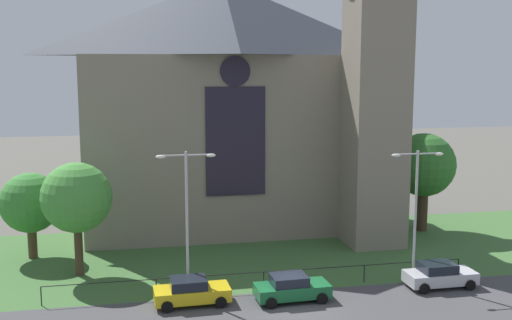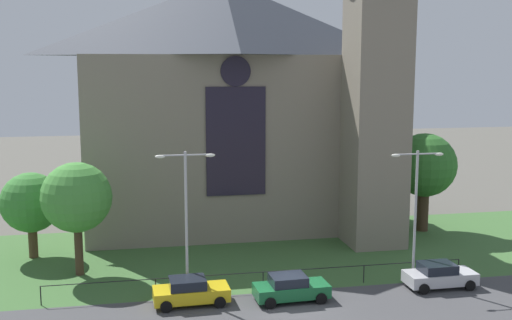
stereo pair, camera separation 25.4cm
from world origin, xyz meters
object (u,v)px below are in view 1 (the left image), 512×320
at_px(tree_left_far, 30,203).
at_px(streetlamp_far, 416,198).
at_px(parked_car_silver, 439,275).
at_px(streetlamp_near, 187,206).
at_px(tree_left_near, 76,198).
at_px(tree_right_far, 424,166).
at_px(church_building, 234,102).
at_px(parked_car_yellow, 191,291).
at_px(parked_car_green, 291,288).

bearing_deg(tree_left_far, streetlamp_far, -21.38).
bearing_deg(parked_car_silver, streetlamp_near, 173.98).
height_order(tree_left_far, tree_left_near, tree_left_near).
xyz_separation_m(tree_left_far, tree_right_far, (29.76, 1.47, 1.42)).
xyz_separation_m(tree_left_far, tree_left_near, (3.46, -4.36, 1.13)).
distance_m(tree_left_near, streetlamp_near, 8.17).
distance_m(church_building, tree_left_near, 16.56).
relative_size(church_building, parked_car_yellow, 6.11).
bearing_deg(tree_right_far, streetlamp_far, -118.45).
xyz_separation_m(tree_left_far, streetlamp_near, (9.91, -9.35, 1.48)).
xyz_separation_m(streetlamp_near, streetlamp_far, (13.98, 0.00, -0.17)).
bearing_deg(church_building, parked_car_yellow, -107.27).
distance_m(church_building, parked_car_green, 19.77).
bearing_deg(streetlamp_near, tree_left_near, 142.25).
bearing_deg(streetlamp_far, tree_left_near, 166.26).
height_order(church_building, tree_left_near, church_building).
bearing_deg(parked_car_yellow, streetlamp_near, 90.60).
relative_size(tree_left_near, streetlamp_near, 0.86).
xyz_separation_m(tree_right_far, streetlamp_far, (-5.86, -10.82, -0.11)).
height_order(tree_right_far, parked_car_yellow, tree_right_far).
distance_m(tree_left_far, streetlamp_near, 13.71).
height_order(church_building, streetlamp_near, church_building).
bearing_deg(parked_car_green, streetlamp_far, 10.03).
height_order(tree_right_far, parked_car_green, tree_right_far).
height_order(streetlamp_near, parked_car_green, streetlamp_near).
bearing_deg(parked_car_green, church_building, 88.75).
xyz_separation_m(church_building, parked_car_green, (0.41, -17.31, -9.53)).
bearing_deg(church_building, parked_car_green, -88.65).
bearing_deg(parked_car_yellow, tree_right_far, 29.71).
bearing_deg(streetlamp_far, parked_car_green, -167.37).
bearing_deg(parked_car_yellow, tree_left_far, 131.29).
xyz_separation_m(tree_left_far, parked_car_yellow, (9.96, -10.66, -3.13)).
bearing_deg(tree_left_near, parked_car_silver, -16.86).
xyz_separation_m(tree_left_far, parked_car_silver, (24.88, -10.85, -3.13)).
bearing_deg(parked_car_green, parked_car_yellow, 171.72).
relative_size(parked_car_yellow, parked_car_silver, 1.01).
bearing_deg(parked_car_silver, streetlamp_far, 123.00).
relative_size(church_building, parked_car_silver, 6.18).
bearing_deg(parked_car_yellow, parked_car_green, -7.46).
bearing_deg(parked_car_green, tree_right_far, 39.22).
xyz_separation_m(streetlamp_near, parked_car_silver, (14.97, -1.50, -4.61)).
relative_size(parked_car_yellow, parked_car_green, 0.99).
bearing_deg(tree_right_far, streetlamp_near, -151.40).
bearing_deg(streetlamp_near, tree_right_far, 28.60).
bearing_deg(streetlamp_far, parked_car_yellow, -174.65).
relative_size(church_building, tree_right_far, 3.29).
height_order(tree_left_far, parked_car_silver, tree_left_far).
relative_size(church_building, parked_car_green, 6.08).
bearing_deg(church_building, tree_right_far, -17.61).
relative_size(tree_right_far, streetlamp_near, 0.94).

